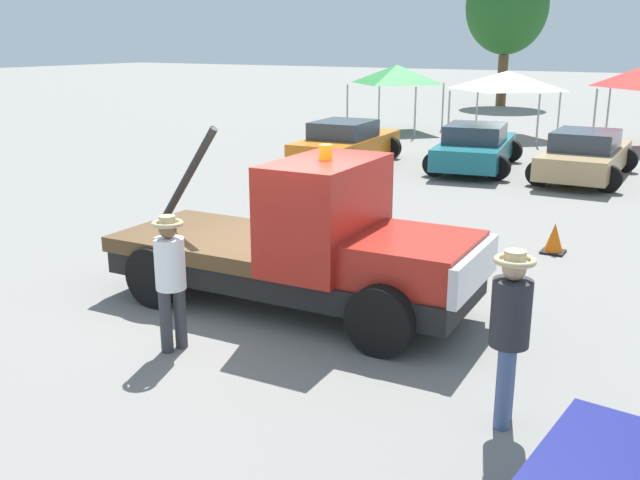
{
  "coord_description": "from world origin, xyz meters",
  "views": [
    {
      "loc": [
        5.24,
        -8.13,
        3.71
      ],
      "look_at": [
        0.5,
        0.0,
        1.05
      ],
      "focal_mm": 40.0,
      "sensor_mm": 36.0,
      "label": 1
    }
  ],
  "objects_px": {
    "parked_car_tan": "(585,155)",
    "traffic_cone": "(554,239)",
    "person_at_hood": "(170,272)",
    "parked_car_teal": "(475,147)",
    "canopy_tent_green": "(397,74)",
    "canopy_tent_white": "(507,80)",
    "tow_truck": "(310,247)",
    "person_near_truck": "(510,324)",
    "tree_left": "(507,6)",
    "parked_car_orange": "(346,143)"
  },
  "relations": [
    {
      "from": "parked_car_tan",
      "to": "traffic_cone",
      "type": "xyz_separation_m",
      "value": [
        0.92,
        -7.62,
        -0.39
      ]
    },
    {
      "from": "person_at_hood",
      "to": "parked_car_teal",
      "type": "distance_m",
      "value": 14.22
    },
    {
      "from": "canopy_tent_green",
      "to": "canopy_tent_white",
      "type": "xyz_separation_m",
      "value": [
        4.46,
        0.39,
        -0.13
      ]
    },
    {
      "from": "tow_truck",
      "to": "person_near_truck",
      "type": "height_order",
      "value": "tow_truck"
    },
    {
      "from": "canopy_tent_green",
      "to": "traffic_cone",
      "type": "xyz_separation_m",
      "value": [
        9.78,
        -14.68,
        -2.06
      ]
    },
    {
      "from": "tree_left",
      "to": "parked_car_teal",
      "type": "bearing_deg",
      "value": -75.46
    },
    {
      "from": "tow_truck",
      "to": "traffic_cone",
      "type": "distance_m",
      "value": 5.19
    },
    {
      "from": "parked_car_teal",
      "to": "canopy_tent_green",
      "type": "xyz_separation_m",
      "value": [
        -5.78,
        7.09,
        1.66
      ]
    },
    {
      "from": "person_at_hood",
      "to": "tree_left",
      "type": "relative_size",
      "value": 0.21
    },
    {
      "from": "canopy_tent_white",
      "to": "person_at_hood",
      "type": "bearing_deg",
      "value": -84.17
    },
    {
      "from": "parked_car_orange",
      "to": "canopy_tent_white",
      "type": "bearing_deg",
      "value": -19.94
    },
    {
      "from": "parked_car_tan",
      "to": "traffic_cone",
      "type": "bearing_deg",
      "value": -173.97
    },
    {
      "from": "canopy_tent_white",
      "to": "parked_car_orange",
      "type": "bearing_deg",
      "value": -105.39
    },
    {
      "from": "canopy_tent_green",
      "to": "traffic_cone",
      "type": "bearing_deg",
      "value": -56.33
    },
    {
      "from": "person_at_hood",
      "to": "parked_car_tan",
      "type": "xyz_separation_m",
      "value": [
        2.18,
        14.21,
        -0.36
      ]
    },
    {
      "from": "tow_truck",
      "to": "traffic_cone",
      "type": "height_order",
      "value": "tow_truck"
    },
    {
      "from": "parked_car_tan",
      "to": "person_at_hood",
      "type": "bearing_deg",
      "value": 170.42
    },
    {
      "from": "parked_car_teal",
      "to": "parked_car_tan",
      "type": "relative_size",
      "value": 1.03
    },
    {
      "from": "person_at_hood",
      "to": "canopy_tent_green",
      "type": "height_order",
      "value": "canopy_tent_green"
    },
    {
      "from": "person_near_truck",
      "to": "person_at_hood",
      "type": "height_order",
      "value": "person_near_truck"
    },
    {
      "from": "person_near_truck",
      "to": "parked_car_teal",
      "type": "relative_size",
      "value": 0.36
    },
    {
      "from": "person_at_hood",
      "to": "parked_car_orange",
      "type": "distance_m",
      "value": 13.81
    },
    {
      "from": "tow_truck",
      "to": "person_near_truck",
      "type": "relative_size",
      "value": 3.0
    },
    {
      "from": "person_at_hood",
      "to": "canopy_tent_white",
      "type": "height_order",
      "value": "canopy_tent_white"
    },
    {
      "from": "parked_car_teal",
      "to": "canopy_tent_white",
      "type": "distance_m",
      "value": 7.74
    },
    {
      "from": "canopy_tent_white",
      "to": "traffic_cone",
      "type": "distance_m",
      "value": 16.09
    },
    {
      "from": "person_near_truck",
      "to": "canopy_tent_green",
      "type": "relative_size",
      "value": 0.59
    },
    {
      "from": "canopy_tent_green",
      "to": "traffic_cone",
      "type": "relative_size",
      "value": 5.54
    },
    {
      "from": "canopy_tent_green",
      "to": "tree_left",
      "type": "relative_size",
      "value": 0.38
    },
    {
      "from": "tree_left",
      "to": "traffic_cone",
      "type": "xyz_separation_m",
      "value": [
        9.43,
        -28.52,
        -5.19
      ]
    },
    {
      "from": "parked_car_orange",
      "to": "canopy_tent_green",
      "type": "relative_size",
      "value": 1.57
    },
    {
      "from": "parked_car_teal",
      "to": "parked_car_tan",
      "type": "height_order",
      "value": "same"
    },
    {
      "from": "parked_car_orange",
      "to": "parked_car_teal",
      "type": "distance_m",
      "value": 3.87
    },
    {
      "from": "parked_car_teal",
      "to": "traffic_cone",
      "type": "relative_size",
      "value": 9.03
    },
    {
      "from": "person_near_truck",
      "to": "person_at_hood",
      "type": "bearing_deg",
      "value": -3.63
    },
    {
      "from": "tow_truck",
      "to": "parked_car_tan",
      "type": "bearing_deg",
      "value": 80.99
    },
    {
      "from": "person_at_hood",
      "to": "canopy_tent_white",
      "type": "xyz_separation_m",
      "value": [
        -2.21,
        21.66,
        1.17
      ]
    },
    {
      "from": "person_near_truck",
      "to": "canopy_tent_green",
      "type": "height_order",
      "value": "canopy_tent_green"
    },
    {
      "from": "person_at_hood",
      "to": "traffic_cone",
      "type": "relative_size",
      "value": 3.1
    },
    {
      "from": "tow_truck",
      "to": "parked_car_orange",
      "type": "distance_m",
      "value": 12.22
    },
    {
      "from": "parked_car_orange",
      "to": "canopy_tent_white",
      "type": "distance_m",
      "value": 9.09
    },
    {
      "from": "parked_car_teal",
      "to": "canopy_tent_green",
      "type": "relative_size",
      "value": 1.63
    },
    {
      "from": "parked_car_orange",
      "to": "canopy_tent_green",
      "type": "bearing_deg",
      "value": 9.64
    },
    {
      "from": "person_near_truck",
      "to": "tree_left",
      "type": "bearing_deg",
      "value": -81.59
    },
    {
      "from": "tree_left",
      "to": "traffic_cone",
      "type": "bearing_deg",
      "value": -71.71
    },
    {
      "from": "canopy_tent_white",
      "to": "traffic_cone",
      "type": "xyz_separation_m",
      "value": [
        5.31,
        -15.06,
        -1.92
      ]
    },
    {
      "from": "tow_truck",
      "to": "parked_car_tan",
      "type": "distance_m",
      "value": 12.28
    },
    {
      "from": "parked_car_tan",
      "to": "canopy_tent_white",
      "type": "relative_size",
      "value": 1.41
    },
    {
      "from": "parked_car_tan",
      "to": "canopy_tent_white",
      "type": "xyz_separation_m",
      "value": [
        -4.39,
        7.45,
        1.53
      ]
    },
    {
      "from": "person_near_truck",
      "to": "parked_car_orange",
      "type": "relative_size",
      "value": 0.38
    }
  ]
}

